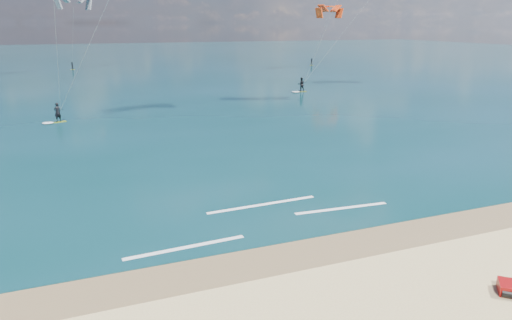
{
  "coord_description": "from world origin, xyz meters",
  "views": [
    {
      "loc": [
        -6.79,
        -11.46,
        8.7
      ],
      "look_at": [
        0.57,
        8.0,
        2.43
      ],
      "focal_mm": 32.0,
      "sensor_mm": 36.0,
      "label": 1
    }
  ],
  "objects": [
    {
      "name": "sea",
      "position": [
        0.0,
        104.0,
        0.02
      ],
      "size": [
        320.0,
        200.0,
        0.04
      ],
      "primitive_type": "cube",
      "color": "#093133",
      "rests_on": "ground"
    },
    {
      "name": "kitesurfer_far",
      "position": [
        22.83,
        39.6,
        9.09
      ],
      "size": [
        12.0,
        7.93,
        17.7
      ],
      "rotation": [
        0.0,
        0.0,
        -0.16
      ],
      "color": "yellow",
      "rests_on": "sea"
    },
    {
      "name": "ground",
      "position": [
        0.0,
        40.0,
        0.0
      ],
      "size": [
        320.0,
        320.0,
        0.0
      ],
      "primitive_type": "plane",
      "color": "tan",
      "rests_on": "ground"
    },
    {
      "name": "wet_sand_strip",
      "position": [
        0.0,
        3.0,
        0.0
      ],
      "size": [
        320.0,
        2.4,
        0.01
      ],
      "primitive_type": "cube",
      "color": "olive",
      "rests_on": "ground"
    },
    {
      "name": "shoreline_foam",
      "position": [
        0.56,
        6.55,
        0.04
      ],
      "size": [
        12.89,
        3.58,
        0.01
      ],
      "color": "white",
      "rests_on": "ground"
    },
    {
      "name": "distant_kites",
      "position": [
        -8.59,
        77.6,
        6.27
      ],
      "size": [
        85.4,
        33.7,
        14.17
      ],
      "color": "teal",
      "rests_on": "ground"
    },
    {
      "name": "kitesurfer_main",
      "position": [
        -7.05,
        28.92,
        9.02
      ],
      "size": [
        10.58,
        9.81,
        17.77
      ],
      "rotation": [
        0.0,
        0.0,
        0.29
      ],
      "color": "#B5DD1A",
      "rests_on": "sea"
    }
  ]
}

